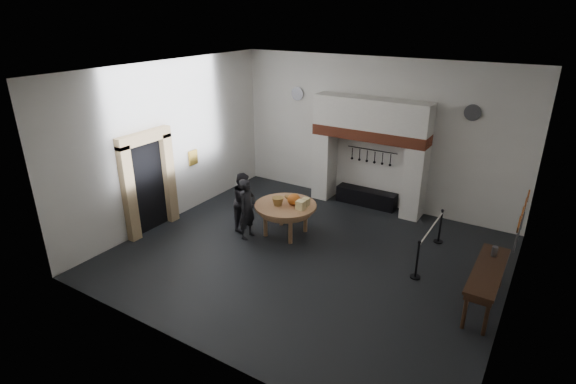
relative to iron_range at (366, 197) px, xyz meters
The scene contains 39 objects.
floor 3.73m from the iron_range, 90.00° to the right, with size 9.00×8.00×0.02m, color black.
ceiling 5.65m from the iron_range, 90.00° to the right, with size 9.00×8.00×0.02m, color silver.
wall_back 2.02m from the iron_range, 90.00° to the left, with size 9.00×0.02×4.50m, color silver.
wall_front 7.97m from the iron_range, 90.00° to the right, with size 9.00×0.02×4.50m, color silver.
wall_left 6.17m from the iron_range, 140.42° to the right, with size 0.02×8.00×4.50m, color silver.
wall_right 6.17m from the iron_range, 39.58° to the right, with size 0.02×8.00×4.50m, color silver.
chimney_pier_left 1.69m from the iron_range, behind, with size 0.55×0.70×2.15m, color silver.
chimney_pier_right 1.69m from the iron_range, ahead, with size 0.55×0.70×2.15m, color silver.
hearth_brick_band 2.06m from the iron_range, 90.00° to the right, with size 3.50×0.72×0.32m, color #9E442B.
chimney_hood 2.67m from the iron_range, 90.00° to the right, with size 3.50×0.70×0.90m, color silver.
iron_range is the anchor object (origin of this frame).
utensil_rail 1.51m from the iron_range, 90.00° to the left, with size 0.02×0.02×1.60m, color black.
door_recess 6.58m from the iron_range, 133.44° to the right, with size 0.04×1.10×2.50m, color black.
door_jamb_near 7.05m from the iron_range, 128.94° to the right, with size 0.22×0.30×2.60m, color tan.
door_jamb_far 6.04m from the iron_range, 137.45° to the right, with size 0.22×0.30×2.60m, color tan.
door_lintel 6.87m from the iron_range, 132.86° to the right, with size 0.22×1.70×0.30m, color tan.
wall_plaque 5.49m from the iron_range, 146.73° to the right, with size 0.05×0.34×0.44m, color gold.
work_table 3.26m from the iron_range, 110.14° to the right, with size 1.67×1.67×0.07m, color tan.
pumpkin 3.15m from the iron_range, 107.26° to the right, with size 0.36×0.36×0.31m, color #C75C1C.
cheese_block_big 3.21m from the iron_range, 101.18° to the right, with size 0.22×0.22×0.24m, color #F3DB91.
cheese_block_small 2.92m from the iron_range, 102.75° to the right, with size 0.18×0.18×0.20m, color #E3CD87.
wicker_basket 3.48m from the iron_range, 111.64° to the right, with size 0.32×0.32×0.22m, color olive.
bread_loaf 3.00m from the iron_range, 114.35° to the right, with size 0.31×0.18×0.13m, color #A6773B.
visitor_near 4.20m from the iron_range, 116.73° to the right, with size 0.61×0.40×1.66m, color black.
visitor_far 4.06m from the iron_range, 124.42° to the right, with size 0.79×0.62×1.63m, color black.
side_table 5.50m from the iron_range, 41.37° to the right, with size 0.55×2.20×0.06m, color #3C2315.
pewter_jug 5.14m from the iron_range, 36.30° to the right, with size 0.12×0.12×0.22m, color #55555A.
copper_pan_a 5.93m from the iron_range, 38.28° to the right, with size 0.34×0.34×0.03m, color #C6662D.
copper_pan_b 5.62m from the iron_range, 33.66° to the right, with size 0.32×0.32×0.03m, color #C6662D.
copper_pan_c 5.35m from the iron_range, 28.48° to the right, with size 0.30×0.30×0.03m, color #C6662D.
copper_pan_d 5.13m from the iron_range, 22.75° to the right, with size 0.28×0.28×0.03m, color #C6662D.
pewter_plate_left 5.69m from the iron_range, 36.66° to the right, with size 0.40×0.40×0.03m, color #4C4C51.
pewter_plate_mid 5.36m from the iron_range, 31.38° to the right, with size 0.40×0.40×0.03m, color #4C4C51.
pewter_plate_right 5.08m from the iron_range, 25.42° to the right, with size 0.40×0.40×0.03m, color #4C4C51.
pewter_plate_back_left 4.01m from the iron_range, behind, with size 0.44×0.44×0.03m, color #4C4C51.
pewter_plate_back_right 4.01m from the iron_range, ahead, with size 0.44×0.44×0.03m, color #4C4C51.
barrier_post_near 4.19m from the iron_range, 51.66° to the right, with size 0.05×0.05×0.90m, color black.
barrier_post_far 2.90m from the iron_range, 26.31° to the right, with size 0.05×0.05×0.90m, color black.
barrier_rope 3.51m from the iron_range, 41.33° to the right, with size 0.04×0.04×2.00m, color silver.
Camera 1 is at (4.77, -8.62, 5.75)m, focal length 28.00 mm.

